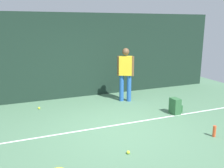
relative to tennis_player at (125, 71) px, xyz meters
The scene contains 8 objects.
ground_plane 2.41m from the tennis_player, 119.18° to the right, with size 12.00×12.00×0.00m, color #4C7556.
back_fence 1.58m from the tennis_player, 135.22° to the left, with size 10.00×0.10×2.79m, color #192D23.
court_line 2.25m from the tennis_player, 121.97° to the right, with size 9.00×0.05×0.00m, color white.
tennis_player is the anchor object (origin of this frame).
backpack 1.93m from the tennis_player, 63.60° to the right, with size 0.29×0.30×0.44m.
tennis_ball_near_player 2.84m from the tennis_player, behind, with size 0.07×0.07×0.07m, color #CCE033.
tennis_ball_by_fence 3.52m from the tennis_player, 113.96° to the right, with size 0.07×0.07×0.07m, color #CCE033.
water_bottle 3.31m from the tennis_player, 77.31° to the right, with size 0.07×0.07×0.25m, color #D84C26.
Camera 1 is at (-2.20, -5.04, 2.41)m, focal length 39.86 mm.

